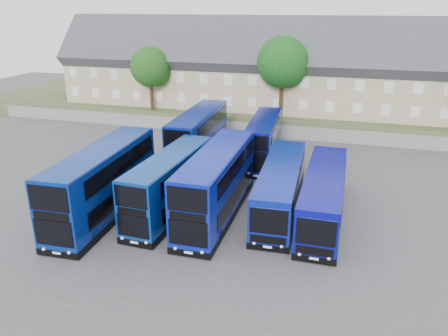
{
  "coord_description": "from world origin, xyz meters",
  "views": [
    {
      "loc": [
        9.53,
        -24.1,
        14.36
      ],
      "look_at": [
        0.53,
        6.99,
        2.2
      ],
      "focal_mm": 35.0,
      "sensor_mm": 36.0,
      "label": 1
    }
  ],
  "objects_px": {
    "dd_front_left": "(103,184)",
    "coach_east_a": "(280,188)",
    "tree_west": "(152,69)",
    "tree_mid": "(284,64)",
    "dd_front_mid": "(170,185)"
  },
  "relations": [
    {
      "from": "dd_front_left",
      "to": "tree_mid",
      "type": "height_order",
      "value": "tree_mid"
    },
    {
      "from": "tree_west",
      "to": "tree_mid",
      "type": "height_order",
      "value": "tree_mid"
    },
    {
      "from": "dd_front_left",
      "to": "tree_mid",
      "type": "distance_m",
      "value": 26.73
    },
    {
      "from": "dd_front_left",
      "to": "tree_mid",
      "type": "relative_size",
      "value": 1.36
    },
    {
      "from": "dd_front_mid",
      "to": "tree_west",
      "type": "relative_size",
      "value": 1.44
    },
    {
      "from": "coach_east_a",
      "to": "tree_west",
      "type": "bearing_deg",
      "value": 131.62
    },
    {
      "from": "coach_east_a",
      "to": "dd_front_left",
      "type": "bearing_deg",
      "value": -162.64
    },
    {
      "from": "coach_east_a",
      "to": "tree_west",
      "type": "distance_m",
      "value": 28.03
    },
    {
      "from": "dd_front_left",
      "to": "coach_east_a",
      "type": "height_order",
      "value": "dd_front_left"
    },
    {
      "from": "dd_front_left",
      "to": "coach_east_a",
      "type": "relative_size",
      "value": 0.98
    },
    {
      "from": "dd_front_left",
      "to": "dd_front_mid",
      "type": "height_order",
      "value": "dd_front_left"
    },
    {
      "from": "dd_front_left",
      "to": "coach_east_a",
      "type": "bearing_deg",
      "value": 17.4
    },
    {
      "from": "dd_front_mid",
      "to": "dd_front_left",
      "type": "bearing_deg",
      "value": -156.25
    },
    {
      "from": "tree_west",
      "to": "coach_east_a",
      "type": "bearing_deg",
      "value": -45.82
    },
    {
      "from": "dd_front_left",
      "to": "dd_front_mid",
      "type": "relative_size",
      "value": 1.13
    }
  ]
}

